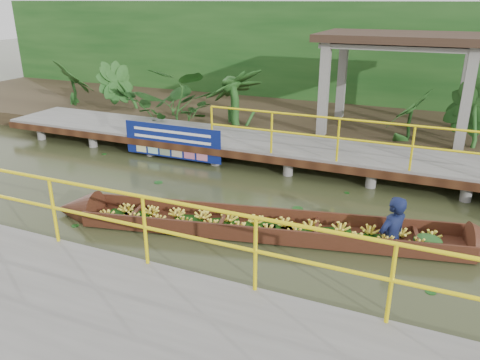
% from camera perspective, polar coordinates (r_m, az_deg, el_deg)
% --- Properties ---
extents(ground, '(80.00, 80.00, 0.00)m').
position_cam_1_polar(ground, '(9.67, -4.78, -3.74)').
color(ground, '#2C3118').
rests_on(ground, ground).
extents(land_strip, '(30.00, 8.00, 0.45)m').
position_cam_1_polar(land_strip, '(16.24, 7.74, 7.31)').
color(land_strip, '#2E2417').
rests_on(land_strip, ground).
extents(far_dock, '(16.00, 2.06, 1.66)m').
position_cam_1_polar(far_dock, '(12.42, 2.65, 4.38)').
color(far_dock, slate).
rests_on(far_dock, ground).
extents(near_dock, '(18.00, 2.40, 1.73)m').
position_cam_1_polar(near_dock, '(6.06, -15.63, -18.11)').
color(near_dock, slate).
rests_on(near_dock, ground).
extents(pavilion, '(4.40, 3.00, 3.00)m').
position_cam_1_polar(pavilion, '(14.11, 19.04, 15.01)').
color(pavilion, slate).
rests_on(pavilion, ground).
extents(foliage_backdrop, '(30.00, 0.80, 4.00)m').
position_cam_1_polar(foliage_backdrop, '(18.32, 10.27, 14.38)').
color(foliage_backdrop, '#154215').
rests_on(foliage_backdrop, ground).
extents(vendor_boat, '(8.64, 2.62, 2.06)m').
position_cam_1_polar(vendor_boat, '(8.61, 6.14, -5.23)').
color(vendor_boat, '#371D0F').
rests_on(vendor_boat, ground).
extents(blue_banner, '(2.86, 0.04, 0.89)m').
position_cam_1_polar(blue_banner, '(12.51, -8.29, 4.67)').
color(blue_banner, navy).
rests_on(blue_banner, ground).
extents(tropical_plants, '(14.29, 1.29, 1.61)m').
position_cam_1_polar(tropical_plants, '(14.58, -1.23, 10.06)').
color(tropical_plants, '#154215').
rests_on(tropical_plants, ground).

